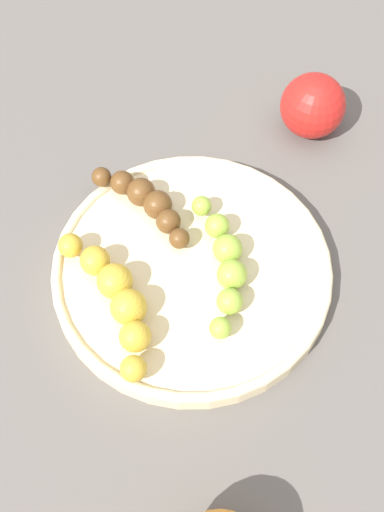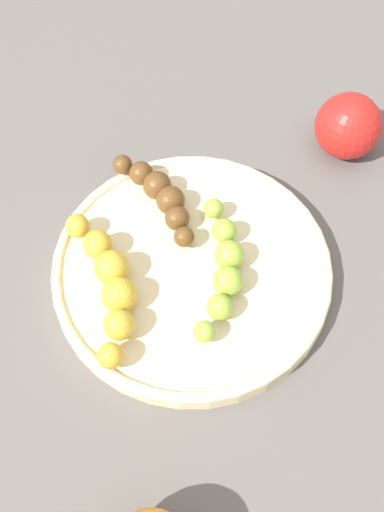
% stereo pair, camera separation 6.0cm
% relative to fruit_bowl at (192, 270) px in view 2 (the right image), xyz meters
% --- Properties ---
extents(ground_plane, '(2.40, 2.40, 0.00)m').
position_rel_fruit_bowl_xyz_m(ground_plane, '(0.00, 0.00, -0.01)').
color(ground_plane, '#56514C').
extents(fruit_bowl, '(0.27, 0.27, 0.02)m').
position_rel_fruit_bowl_xyz_m(fruit_bowl, '(0.00, 0.00, 0.00)').
color(fruit_bowl, beige).
rests_on(fruit_bowl, ground_plane).
extents(banana_spotted, '(0.16, 0.05, 0.03)m').
position_rel_fruit_bowl_xyz_m(banana_spotted, '(0.00, -0.08, 0.02)').
color(banana_spotted, gold).
rests_on(banana_spotted, fruit_bowl).
extents(banana_green, '(0.14, 0.07, 0.03)m').
position_rel_fruit_bowl_xyz_m(banana_green, '(0.02, 0.02, 0.02)').
color(banana_green, '#8CAD38').
rests_on(banana_green, fruit_bowl).
extents(banana_overripe, '(0.12, 0.06, 0.03)m').
position_rel_fruit_bowl_xyz_m(banana_overripe, '(-0.08, -0.01, 0.02)').
color(banana_overripe, '#593819').
rests_on(banana_overripe, fruit_bowl).
extents(apple_red, '(0.07, 0.07, 0.07)m').
position_rel_fruit_bowl_xyz_m(apple_red, '(-0.11, 0.21, 0.02)').
color(apple_red, red).
rests_on(apple_red, ground_plane).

